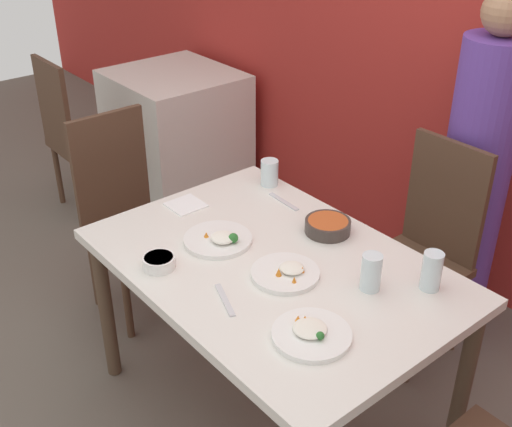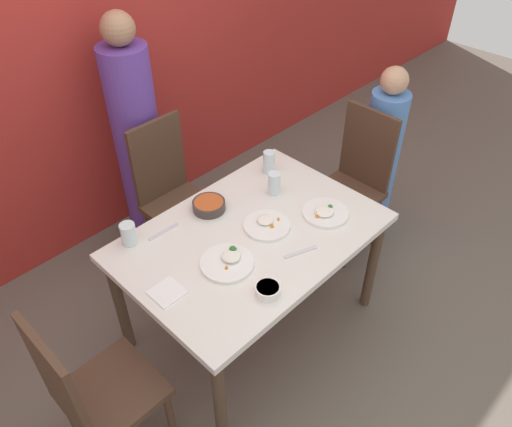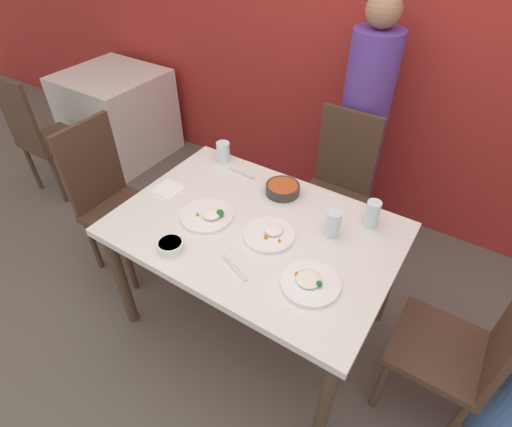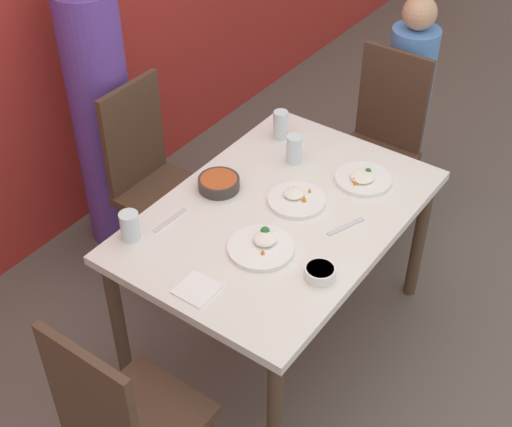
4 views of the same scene
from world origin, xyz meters
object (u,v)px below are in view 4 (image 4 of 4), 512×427
chair_child_spot (379,140)px  person_child (405,110)px  glass_water_tall (294,149)px  bowl_curry (219,183)px  plate_rice_adult (262,246)px  person_adult (102,118)px  chair_adult_spot (154,176)px

chair_child_spot → person_child: (0.29, -0.00, 0.04)m
person_child → glass_water_tall: bearing=174.4°
bowl_curry → chair_child_spot: bearing=-13.4°
bowl_curry → plate_rice_adult: (-0.21, -0.37, -0.01)m
chair_child_spot → glass_water_tall: chair_child_spot is taller
bowl_curry → plate_rice_adult: size_ratio=0.68×
chair_child_spot → person_adult: bearing=-139.0°
person_child → glass_water_tall: 1.01m
glass_water_tall → bowl_curry: bearing=156.8°
chair_adult_spot → glass_water_tall: size_ratio=7.40×
person_child → plate_rice_adult: size_ratio=4.63×
plate_rice_adult → chair_adult_spot: bearing=69.9°
plate_rice_adult → glass_water_tall: size_ratio=1.96×
plate_rice_adult → glass_water_tall: 0.61m
chair_adult_spot → person_child: bearing=-31.8°
person_child → plate_rice_adult: (-1.53, -0.12, 0.19)m
chair_child_spot → plate_rice_adult: chair_child_spot is taller
person_adult → bowl_curry: person_adult is taller
plate_rice_adult → glass_water_tall: (0.56, 0.22, 0.05)m
chair_adult_spot → plate_rice_adult: 0.96m
bowl_curry → plate_rice_adult: plate_rice_adult is taller
person_child → bowl_curry: bearing=169.4°
bowl_curry → chair_adult_spot: bearing=77.4°
chair_adult_spot → person_child: 1.43m
chair_adult_spot → person_adult: bearing=90.0°
chair_child_spot → bowl_curry: chair_child_spot is taller
chair_child_spot → glass_water_tall: (-0.68, 0.10, 0.29)m
person_child → bowl_curry: (-1.33, 0.25, 0.20)m
glass_water_tall → chair_adult_spot: bearing=110.1°
chair_adult_spot → plate_rice_adult: (-0.32, -0.88, 0.23)m
person_child → chair_adult_spot: bearing=148.2°
bowl_curry → glass_water_tall: glass_water_tall is taller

